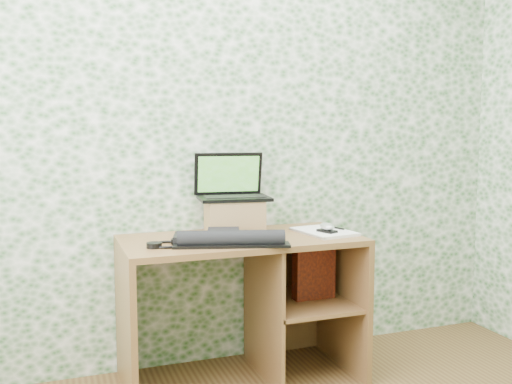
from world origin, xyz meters
name	(u,v)px	position (x,y,z in m)	size (l,w,h in m)	color
wall_back	(223,129)	(0.00, 1.75, 1.30)	(3.50, 3.50, 0.00)	white
desk	(253,286)	(0.08, 1.47, 0.48)	(1.20, 0.60, 0.75)	brown
riser	(234,216)	(0.01, 1.58, 0.84)	(0.29, 0.24, 0.17)	#A07B47
laptop	(232,188)	(0.01, 1.62, 0.98)	(0.40, 0.30, 0.25)	black
keyboard	(227,238)	(-0.11, 1.31, 0.78)	(0.55, 0.41, 0.08)	black
headphones	(167,244)	(-0.40, 1.36, 0.76)	(0.20, 0.19, 0.03)	black
notepad	(324,232)	(0.45, 1.40, 0.76)	(0.23, 0.33, 0.02)	white
mouse	(327,229)	(0.44, 1.35, 0.78)	(0.07, 0.11, 0.04)	silver
pen	(333,227)	(0.53, 1.45, 0.77)	(0.01, 0.01, 0.15)	black
red_box	(314,274)	(0.41, 1.44, 0.53)	(0.23, 0.07, 0.27)	#97260D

